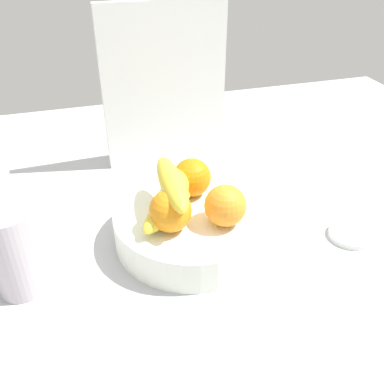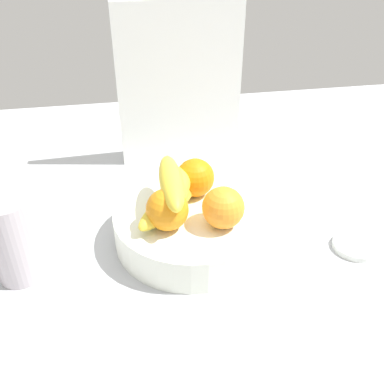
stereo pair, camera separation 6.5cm
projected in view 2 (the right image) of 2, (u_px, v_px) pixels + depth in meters
The scene contains 9 objects.
ground_plane at pixel (183, 242), 79.64cm from camera, with size 180.00×140.00×3.00cm, color #ADB1B5.
fruit_bowl at pixel (192, 225), 76.57cm from camera, with size 27.83×27.83×6.22cm, color white.
orange_front_left at pixel (223, 208), 69.59cm from camera, with size 7.08×7.08×7.08cm, color orange.
orange_front_right at pixel (195, 178), 77.52cm from camera, with size 7.08×7.08×7.08cm, color orange.
orange_center at pixel (167, 210), 69.15cm from camera, with size 7.08×7.08×7.08cm, color orange.
banana_bunch at pixel (173, 192), 72.40cm from camera, with size 14.43×18.22×8.40cm.
cutting_board at pixel (180, 86), 94.67cm from camera, with size 28.00×1.80×36.00cm, color white.
thermos_tumbler at pixel (13, 240), 66.52cm from camera, with size 7.42×7.42×14.64cm, color #B7ADB5.
jar_lid at pixel (355, 246), 75.72cm from camera, with size 7.95×7.95×1.03cm, color white.
Camera 2 is at (-9.53, -60.69, 50.08)cm, focal length 39.72 mm.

